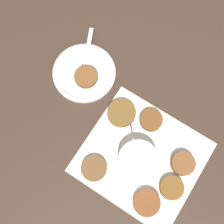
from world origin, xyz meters
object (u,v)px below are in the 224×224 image
at_px(fritter_on_plate, 86,77).
at_px(fork, 85,62).
at_px(sauce_bowl, 139,160).
at_px(serving_plate, 84,73).

relative_size(fritter_on_plate, fork, 0.37).
distance_m(sauce_bowl, serving_plate, 0.29).
bearing_deg(sauce_bowl, serving_plate, 147.93).
xyz_separation_m(sauce_bowl, serving_plate, (-0.24, 0.15, -0.02)).
height_order(serving_plate, fritter_on_plate, fritter_on_plate).
bearing_deg(sauce_bowl, fritter_on_plate, 148.74).
distance_m(fritter_on_plate, fork, 0.05).
xyz_separation_m(sauce_bowl, fork, (-0.25, 0.18, -0.01)).
xyz_separation_m(serving_plate, fritter_on_plate, (0.01, -0.01, 0.02)).
distance_m(serving_plate, fork, 0.03).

